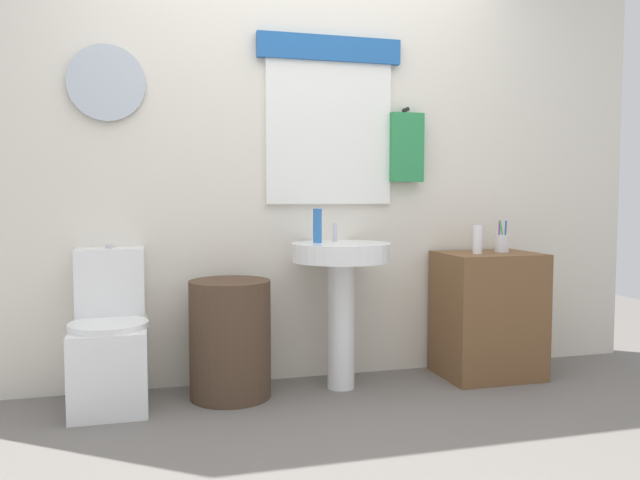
# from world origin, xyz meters

# --- Properties ---
(ground_plane) EXTENTS (8.00, 8.00, 0.00)m
(ground_plane) POSITION_xyz_m (0.00, 0.00, 0.00)
(ground_plane) COLOR slate
(back_wall) EXTENTS (4.40, 0.18, 2.60)m
(back_wall) POSITION_xyz_m (0.00, 1.15, 1.31)
(back_wall) COLOR silver
(back_wall) RESTS_ON ground_plane
(toilet) EXTENTS (0.38, 0.51, 0.80)m
(toilet) POSITION_xyz_m (-0.99, 0.89, 0.30)
(toilet) COLOR white
(toilet) RESTS_ON ground_plane
(laundry_hamper) EXTENTS (0.42, 0.42, 0.61)m
(laundry_hamper) POSITION_xyz_m (-0.39, 0.85, 0.31)
(laundry_hamper) COLOR #4C3828
(laundry_hamper) RESTS_ON ground_plane
(pedestal_sink) EXTENTS (0.54, 0.54, 0.80)m
(pedestal_sink) POSITION_xyz_m (0.21, 0.85, 0.61)
(pedestal_sink) COLOR white
(pedestal_sink) RESTS_ON ground_plane
(faucet) EXTENTS (0.03, 0.03, 0.10)m
(faucet) POSITION_xyz_m (0.21, 0.97, 0.85)
(faucet) COLOR silver
(faucet) RESTS_ON pedestal_sink
(wooden_cabinet) EXTENTS (0.55, 0.44, 0.72)m
(wooden_cabinet) POSITION_xyz_m (1.11, 0.85, 0.36)
(wooden_cabinet) COLOR brown
(wooden_cabinet) RESTS_ON ground_plane
(soap_bottle) EXTENTS (0.05, 0.05, 0.18)m
(soap_bottle) POSITION_xyz_m (0.09, 0.90, 0.89)
(soap_bottle) COLOR #2D6BB7
(soap_bottle) RESTS_ON pedestal_sink
(lotion_bottle) EXTENTS (0.05, 0.05, 0.16)m
(lotion_bottle) POSITION_xyz_m (1.01, 0.81, 0.80)
(lotion_bottle) COLOR white
(lotion_bottle) RESTS_ON wooden_cabinet
(toothbrush_cup) EXTENTS (0.08, 0.08, 0.19)m
(toothbrush_cup) POSITION_xyz_m (1.20, 0.87, 0.78)
(toothbrush_cup) COLOR silver
(toothbrush_cup) RESTS_ON wooden_cabinet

